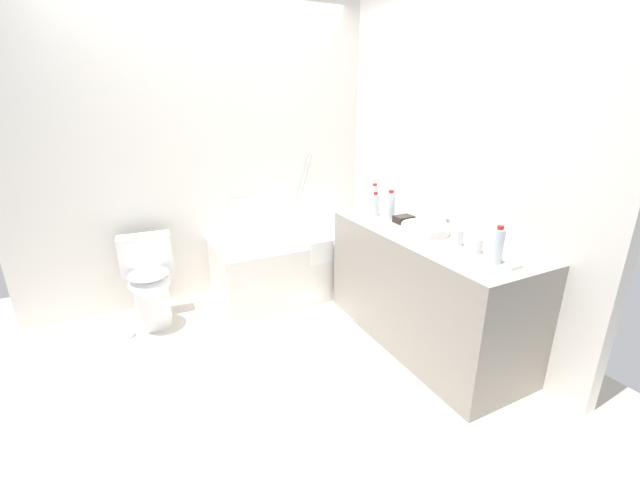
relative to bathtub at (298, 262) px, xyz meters
The scene contains 18 objects.
ground_plane 1.09m from the bathtub, 126.39° to the right, with size 3.84×3.84×0.00m, color beige.
wall_back_tiled 1.24m from the bathtub, 148.73° to the left, with size 3.24×0.10×2.58m, color silver.
wall_right_mirror 1.56m from the bathtub, 44.98° to the right, with size 0.10×2.75×2.58m, color silver.
bathtub is the anchor object (origin of this frame).
toilet 1.28m from the bathtub, behind, with size 0.40×0.49×0.72m.
vanity_counter 1.28m from the bathtub, 67.76° to the right, with size 0.63×1.57×0.84m, color gray.
sink_basin 1.36m from the bathtub, 67.98° to the right, with size 0.33×0.33×0.06m, color white.
sink_faucet 1.44m from the bathtub, 60.20° to the right, with size 0.13×0.15×0.09m.
water_bottle_0 1.08m from the bathtub, 56.86° to the right, with size 0.07×0.07×0.22m.
water_bottle_1 1.92m from the bathtub, 75.34° to the right, with size 0.06×0.06×0.22m.
water_bottle_2 0.95m from the bathtub, 45.29° to the right, with size 0.06×0.06×0.23m.
water_bottle_3 0.97m from the bathtub, 55.64° to the right, with size 0.06×0.06×0.19m.
drinking_glass_0 1.75m from the bathtub, 72.76° to the right, with size 0.07×0.07×0.09m, color white.
drinking_glass_1 1.61m from the bathtub, 71.21° to the right, with size 0.08×0.08×0.10m, color white.
amenity_basket 1.15m from the bathtub, 60.51° to the right, with size 0.14×0.10×0.05m, color #2D2823.
soap_dish 1.98m from the bathtub, 75.28° to the right, with size 0.09×0.06×0.02m, color white.
bath_mat 0.63m from the bathtub, 81.94° to the right, with size 0.58×0.37×0.01m, color white.
toilet_paper_roll 1.53m from the bathtub, behind, with size 0.11×0.11×0.10m, color white.
Camera 1 is at (-0.78, -2.35, 1.73)m, focal length 22.82 mm.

